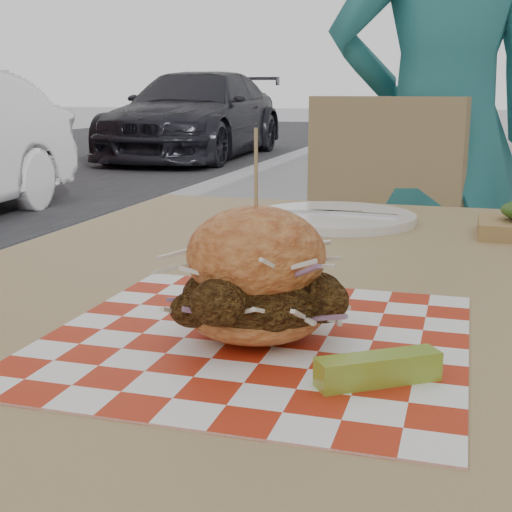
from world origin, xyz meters
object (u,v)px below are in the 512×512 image
object	(u,v)px
car_dark	(197,115)
sandwich	(256,282)
patio_table	(275,341)
patio_chair	(386,258)
diner	(441,140)

from	to	relation	value
car_dark	sandwich	xyz separation A→B (m)	(3.68, -9.39, 0.18)
patio_table	patio_chair	bearing A→B (deg)	88.52
car_dark	patio_table	bearing A→B (deg)	-69.51
diner	sandwich	world-z (taller)	diner
diner	patio_table	size ratio (longest dim) A/B	1.40
diner	patio_chair	world-z (taller)	diner
patio_chair	diner	bearing A→B (deg)	75.71
car_dark	sandwich	size ratio (longest dim) A/B	23.76
diner	car_dark	bearing A→B (deg)	-85.85
patio_chair	sandwich	distance (m)	1.22
diner	patio_chair	size ratio (longest dim) A/B	1.76
car_dark	patio_chair	bearing A→B (deg)	-67.03
patio_table	sandwich	xyz separation A→B (m)	(0.04, -0.21, 0.13)
car_dark	sandwich	world-z (taller)	car_dark
patio_table	sandwich	bearing A→B (deg)	-79.60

